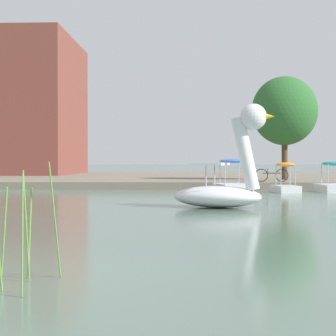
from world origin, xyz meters
TOP-DOWN VIEW (x-y plane):
  - shore_bank_far at (0.00, 36.34)m, footprint 158.04×27.66m
  - swan_boat at (4.04, 11.22)m, footprint 3.33×2.28m
  - pedal_boat_blue at (4.88, 20.49)m, footprint 1.86×2.59m
  - pedal_boat_orange at (7.32, 20.11)m, footprint 1.23×1.87m
  - pedal_boat_teal at (9.59, 20.56)m, footprint 1.43×2.27m
  - tree_broadleaf_right at (8.41, 27.24)m, footprint 4.89×4.76m
  - bicycle_parked at (7.13, 23.38)m, footprint 1.74×0.13m

SIDE VIEW (x-z plane):
  - shore_bank_far at x=0.00m, z-range 0.00..0.38m
  - pedal_boat_teal at x=9.59m, z-range -0.32..1.12m
  - pedal_boat_blue at x=4.88m, z-range -0.37..1.19m
  - pedal_boat_orange at x=7.32m, z-range -0.28..1.12m
  - bicycle_parked at x=7.13m, z-range 0.38..1.07m
  - swan_boat at x=4.04m, z-range -0.73..2.49m
  - tree_broadleaf_right at x=8.41m, z-range 1.37..7.38m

